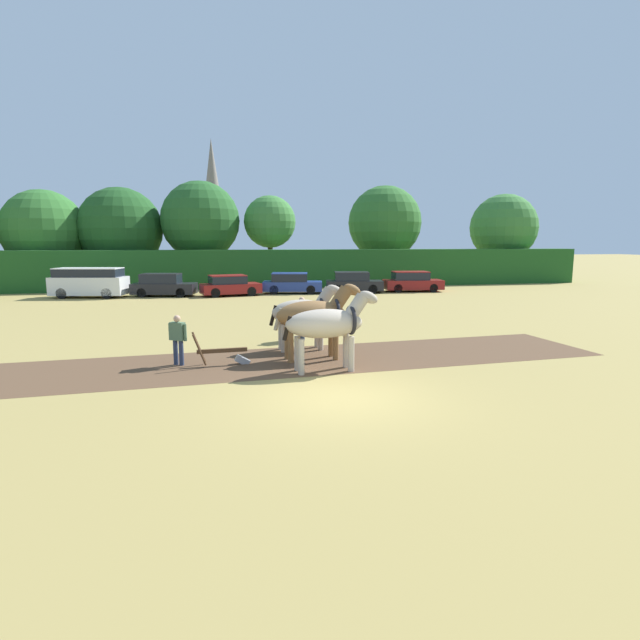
# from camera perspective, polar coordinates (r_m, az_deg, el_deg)

# --- Properties ---
(ground_plane) EXTENTS (240.00, 240.00, 0.00)m
(ground_plane) POSITION_cam_1_polar(r_m,az_deg,el_deg) (12.16, 2.17, -8.82)
(ground_plane) COLOR #998447
(plowed_furrow_strip) EXTENTS (27.27, 5.38, 0.01)m
(plowed_furrow_strip) POSITION_cam_1_polar(r_m,az_deg,el_deg) (15.47, -15.80, -5.26)
(plowed_furrow_strip) COLOR brown
(plowed_furrow_strip) RESTS_ON ground
(hedgerow) EXTENTS (59.03, 1.93, 3.08)m
(hedgerow) POSITION_cam_1_polar(r_m,az_deg,el_deg) (40.79, -8.33, 5.78)
(hedgerow) COLOR #1E511E
(hedgerow) RESTS_ON ground
(tree_left) EXTENTS (6.47, 6.47, 7.84)m
(tree_left) POSITION_cam_1_polar(r_m,az_deg,el_deg) (46.22, -29.02, 8.93)
(tree_left) COLOR #423323
(tree_left) RESTS_ON ground
(tree_center_left) EXTENTS (6.83, 6.83, 8.18)m
(tree_center_left) POSITION_cam_1_polar(r_m,az_deg,el_deg) (45.26, -21.84, 9.63)
(tree_center_left) COLOR #423323
(tree_center_left) RESTS_ON ground
(tree_center) EXTENTS (6.55, 6.55, 8.76)m
(tree_center) POSITION_cam_1_polar(r_m,az_deg,el_deg) (43.92, -13.52, 10.98)
(tree_center) COLOR #423323
(tree_center) RESTS_ON ground
(tree_center_right) EXTENTS (4.44, 4.44, 7.63)m
(tree_center_right) POSITION_cam_1_polar(r_m,az_deg,el_deg) (43.75, -5.76, 11.07)
(tree_center_right) COLOR #4C3823
(tree_center_right) RESTS_ON ground
(tree_right) EXTENTS (6.74, 6.74, 8.84)m
(tree_right) POSITION_cam_1_polar(r_m,az_deg,el_deg) (47.44, 7.41, 10.96)
(tree_right) COLOR #4C3823
(tree_right) RESTS_ON ground
(tree_far_right) EXTENTS (6.33, 6.33, 8.25)m
(tree_far_right) POSITION_cam_1_polar(r_m,az_deg,el_deg) (51.98, 20.25, 9.89)
(tree_far_right) COLOR brown
(tree_far_right) RESTS_ON ground
(church_spire) EXTENTS (3.11, 3.11, 20.22)m
(church_spire) POSITION_cam_1_polar(r_m,az_deg,el_deg) (85.84, -12.16, 13.31)
(church_spire) COLOR gray
(church_spire) RESTS_ON ground
(draft_horse_lead_left) EXTENTS (2.91, 1.00, 2.38)m
(draft_horse_lead_left) POSITION_cam_1_polar(r_m,az_deg,el_deg) (14.28, 0.93, -0.43)
(draft_horse_lead_left) COLOR #B2A38E
(draft_horse_lead_left) RESTS_ON ground
(draft_horse_lead_right) EXTENTS (2.90, 1.07, 2.47)m
(draft_horse_lead_right) POSITION_cam_1_polar(r_m,az_deg,el_deg) (15.69, -0.60, 0.58)
(draft_horse_lead_right) COLOR brown
(draft_horse_lead_right) RESTS_ON ground
(draft_horse_trail_left) EXTENTS (2.67, 1.00, 2.32)m
(draft_horse_trail_left) POSITION_cam_1_polar(r_m,az_deg,el_deg) (17.14, -1.88, 0.93)
(draft_horse_trail_left) COLOR #B2A38E
(draft_horse_trail_left) RESTS_ON ground
(plow) EXTENTS (1.73, 0.48, 1.13)m
(plow) POSITION_cam_1_polar(r_m,az_deg,el_deg) (15.44, -10.60, -3.88)
(plow) COLOR #4C331E
(plow) RESTS_ON ground
(farmer_at_plow) EXTENTS (0.54, 0.41, 1.53)m
(farmer_at_plow) POSITION_cam_1_polar(r_m,az_deg,el_deg) (15.62, -15.94, -1.86)
(farmer_at_plow) COLOR #28334C
(farmer_at_plow) RESTS_ON ground
(farmer_beside_team) EXTENTS (0.25, 0.66, 1.65)m
(farmer_beside_team) POSITION_cam_1_polar(r_m,az_deg,el_deg) (18.88, -2.08, 0.55)
(farmer_beside_team) COLOR #28334C
(farmer_beside_team) RESTS_ON ground
(parked_van) EXTENTS (5.06, 2.84, 1.99)m
(parked_van) POSITION_cam_1_polar(r_m,az_deg,el_deg) (36.96, -24.87, 3.94)
(parked_van) COLOR silver
(parked_van) RESTS_ON ground
(parked_car_left) EXTENTS (4.49, 2.57, 1.56)m
(parked_car_left) POSITION_cam_1_polar(r_m,az_deg,el_deg) (36.01, -17.47, 3.80)
(parked_car_left) COLOR black
(parked_car_left) RESTS_ON ground
(parked_car_center_left) EXTENTS (4.30, 2.57, 1.44)m
(parked_car_center_left) POSITION_cam_1_polar(r_m,az_deg,el_deg) (35.23, -10.28, 3.88)
(parked_car_center_left) COLOR maroon
(parked_car_center_left) RESTS_ON ground
(parked_car_center) EXTENTS (4.51, 2.56, 1.49)m
(parked_car_center) POSITION_cam_1_polar(r_m,az_deg,el_deg) (36.39, -3.24, 4.19)
(parked_car_center) COLOR navy
(parked_car_center) RESTS_ON ground
(parked_car_center_right) EXTENTS (4.39, 2.55, 1.53)m
(parked_car_center_right) POSITION_cam_1_polar(r_m,az_deg,el_deg) (36.95, 3.85, 4.29)
(parked_car_center_right) COLOR black
(parked_car_center_right) RESTS_ON ground
(parked_car_right) EXTENTS (4.53, 2.37, 1.51)m
(parked_car_right) POSITION_cam_1_polar(r_m,az_deg,el_deg) (38.37, 10.49, 4.32)
(parked_car_right) COLOR maroon
(parked_car_right) RESTS_ON ground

